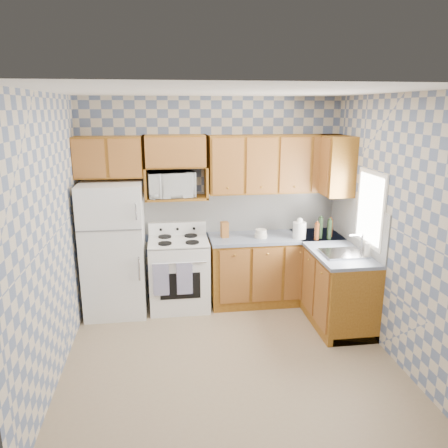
{
  "coord_description": "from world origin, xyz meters",
  "views": [
    {
      "loc": [
        -0.61,
        -4.1,
        2.55
      ],
      "look_at": [
        0.05,
        0.75,
        1.25
      ],
      "focal_mm": 35.0,
      "sensor_mm": 36.0,
      "label": 1
    }
  ],
  "objects_px": {
    "microwave": "(171,184)",
    "stove_body": "(179,274)",
    "electric_kettle": "(299,230)",
    "refrigerator": "(114,249)"
  },
  "relations": [
    {
      "from": "microwave",
      "to": "stove_body",
      "type": "bearing_deg",
      "value": -76.42
    },
    {
      "from": "electric_kettle",
      "to": "refrigerator",
      "type": "bearing_deg",
      "value": 177.29
    },
    {
      "from": "refrigerator",
      "to": "stove_body",
      "type": "distance_m",
      "value": 0.89
    },
    {
      "from": "refrigerator",
      "to": "microwave",
      "type": "height_order",
      "value": "microwave"
    },
    {
      "from": "stove_body",
      "to": "microwave",
      "type": "bearing_deg",
      "value": 111.0
    },
    {
      "from": "stove_body",
      "to": "refrigerator",
      "type": "bearing_deg",
      "value": -178.22
    },
    {
      "from": "microwave",
      "to": "refrigerator",
      "type": "bearing_deg",
      "value": -171.44
    },
    {
      "from": "refrigerator",
      "to": "electric_kettle",
      "type": "relative_size",
      "value": 7.83
    },
    {
      "from": "stove_body",
      "to": "microwave",
      "type": "relative_size",
      "value": 1.54
    },
    {
      "from": "refrigerator",
      "to": "microwave",
      "type": "bearing_deg",
      "value": 15.98
    }
  ]
}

